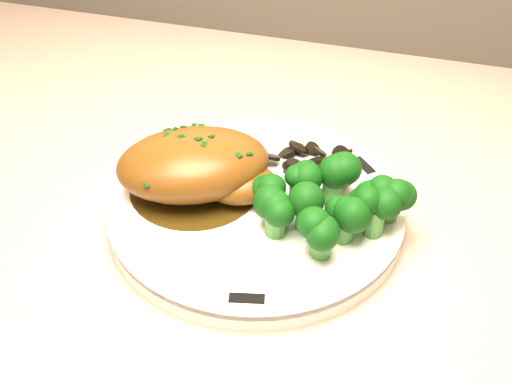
# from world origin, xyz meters

# --- Properties ---
(plate) EXTENTS (0.33, 0.33, 0.02)m
(plate) POSITION_xyz_m (0.65, 1.64, 0.90)
(plate) COLOR white
(plate) RESTS_ON counter
(rim_accent_0) EXTENTS (0.02, 0.03, 0.00)m
(rim_accent_0) POSITION_xyz_m (0.73, 1.71, 0.91)
(rim_accent_0) COLOR black
(rim_accent_0) RESTS_ON plate
(rim_accent_1) EXTENTS (0.02, 0.03, 0.00)m
(rim_accent_1) POSITION_xyz_m (0.55, 1.67, 0.91)
(rim_accent_1) COLOR black
(rim_accent_1) RESTS_ON plate
(rim_accent_2) EXTENTS (0.03, 0.01, 0.00)m
(rim_accent_2) POSITION_xyz_m (0.68, 1.53, 0.91)
(rim_accent_2) COLOR black
(rim_accent_2) RESTS_ON plate
(gravy_pool) EXTENTS (0.11, 0.11, 0.00)m
(gravy_pool) POSITION_xyz_m (0.60, 1.64, 0.91)
(gravy_pool) COLOR #342309
(gravy_pool) RESTS_ON plate
(chicken_breast) EXTENTS (0.16, 0.14, 0.05)m
(chicken_breast) POSITION_xyz_m (0.60, 1.64, 0.94)
(chicken_breast) COLOR brown
(chicken_breast) RESTS_ON plate
(mushroom_pile) EXTENTS (0.08, 0.06, 0.02)m
(mushroom_pile) POSITION_xyz_m (0.69, 1.69, 0.91)
(mushroom_pile) COLOR black
(mushroom_pile) RESTS_ON plate
(broccoli_florets) EXTENTS (0.12, 0.09, 0.04)m
(broccoli_florets) POSITION_xyz_m (0.72, 1.63, 0.93)
(broccoli_florets) COLOR #4F933E
(broccoli_florets) RESTS_ON plate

